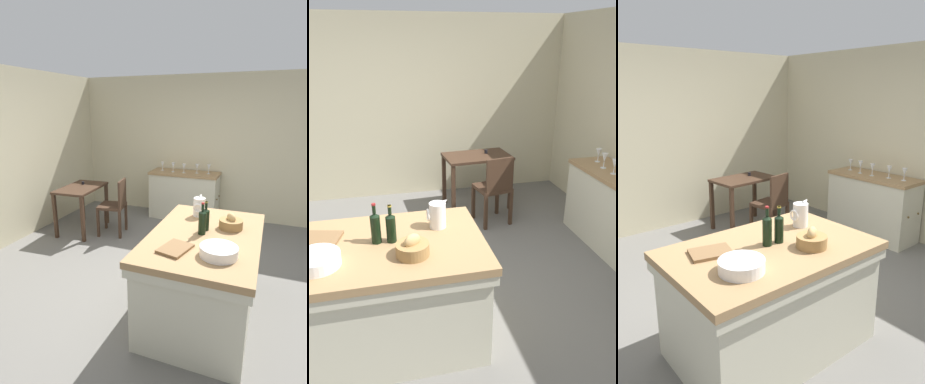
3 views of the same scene
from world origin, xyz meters
The scene contains 15 objects.
ground_plane centered at (0.00, 0.00, 0.00)m, with size 6.76×6.76×0.00m, color #66635E.
wall_back centered at (0.00, 2.60, 1.30)m, with size 5.32×0.12×2.60m, color beige.
island_table centered at (-0.35, -0.55, 0.47)m, with size 1.56×1.01×0.87m.
side_cabinet centered at (2.26, 0.40, 0.44)m, with size 0.52×1.28×0.88m.
writing_desk centered at (1.05, 1.82, 0.64)m, with size 0.94×0.62×0.81m.
wooden_chair centered at (1.12, 1.23, 0.50)m, with size 0.47×0.47×0.92m.
pitcher centered at (0.12, -0.37, 0.97)m, with size 0.17×0.13×0.25m.
wash_bowl centered at (-0.75, -0.74, 0.91)m, with size 0.31×0.31×0.08m, color white.
bread_basket centered at (-0.12, -0.75, 0.92)m, with size 0.23×0.23×0.16m.
cutting_board centered at (-0.77, -0.38, 0.88)m, with size 0.29×0.21×0.02m, color brown.
wine_bottle_dark centered at (-0.25, -0.52, 0.99)m, with size 0.07×0.07×0.29m.
wine_bottle_amber centered at (-0.36, -0.52, 0.99)m, with size 0.07×0.07×0.31m.
wine_glass_middle centered at (2.20, 0.40, 0.99)m, with size 0.07×0.07×0.17m.
wine_glass_right centered at (2.21, 0.61, 1.00)m, with size 0.07×0.07×0.17m.
wine_glass_far_right centered at (2.28, 0.84, 0.99)m, with size 0.07×0.07×0.16m.
Camera 2 is at (-0.31, -3.02, 2.25)m, focal length 35.31 mm.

